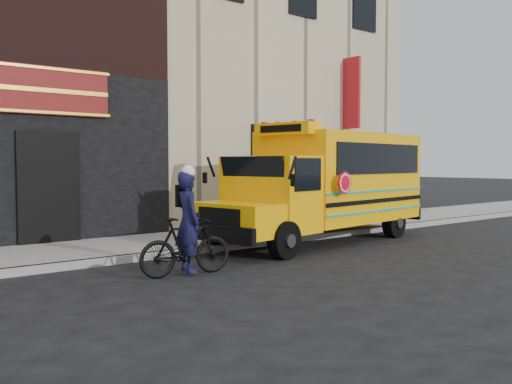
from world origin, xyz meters
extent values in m
plane|color=black|center=(0.00, 0.00, 0.00)|extent=(120.00, 120.00, 0.00)
cube|color=gray|center=(0.00, 2.60, 0.07)|extent=(40.00, 0.20, 0.15)
cube|color=slate|center=(0.00, 4.10, 0.07)|extent=(40.00, 3.00, 0.15)
cube|color=#BAAE8C|center=(0.00, 10.50, 6.15)|extent=(20.00, 10.00, 12.00)
cube|color=black|center=(-3.20, 5.40, 1.40)|extent=(1.30, 0.10, 2.50)
cube|color=#AB131B|center=(7.00, 5.15, 4.35)|extent=(0.10, 0.70, 2.40)
cylinder|color=black|center=(0.05, 0.87, 0.40)|extent=(0.83, 0.39, 0.80)
cylinder|color=black|center=(-0.22, 2.75, 0.40)|extent=(0.83, 0.39, 0.80)
cylinder|color=black|center=(4.60, 1.53, 0.40)|extent=(0.83, 0.39, 0.80)
cylinder|color=black|center=(4.33, 3.41, 0.40)|extent=(0.83, 0.39, 0.80)
cube|color=#FFAE05|center=(-0.53, 1.74, 0.80)|extent=(1.28, 2.12, 0.70)
cube|color=black|center=(-1.08, 1.66, 0.55)|extent=(0.41, 2.05, 0.35)
cube|color=#FFAE05|center=(0.56, 1.90, 1.30)|extent=(1.49, 2.25, 1.70)
cube|color=black|center=(-0.01, 1.82, 1.70)|extent=(0.32, 1.79, 0.90)
cube|color=#FFAE05|center=(3.38, 2.31, 1.62)|extent=(4.77, 2.83, 2.25)
cube|color=black|center=(5.63, 2.64, 0.55)|extent=(0.44, 2.19, 0.30)
cube|color=black|center=(3.64, 1.23, 2.10)|extent=(3.86, 0.60, 0.75)
cube|color=#FFAE05|center=(1.15, 1.99, 2.78)|extent=(0.73, 1.66, 0.28)
cylinder|color=red|center=(1.78, 0.77, 1.55)|extent=(0.52, 0.10, 0.52)
cylinder|color=#383F3A|center=(2.32, 2.98, 1.43)|extent=(0.06, 0.06, 2.85)
cube|color=#AB131B|center=(2.34, 2.90, 2.32)|extent=(0.08, 0.25, 0.36)
cube|color=white|center=(2.34, 2.90, 1.87)|extent=(0.08, 0.25, 0.31)
imported|color=black|center=(-2.44, 0.71, 0.52)|extent=(1.78, 0.72, 1.04)
imported|color=black|center=(-2.36, 0.76, 0.90)|extent=(0.54, 0.72, 1.80)
camera|label=1|loc=(-7.83, -7.82, 2.01)|focal=40.00mm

